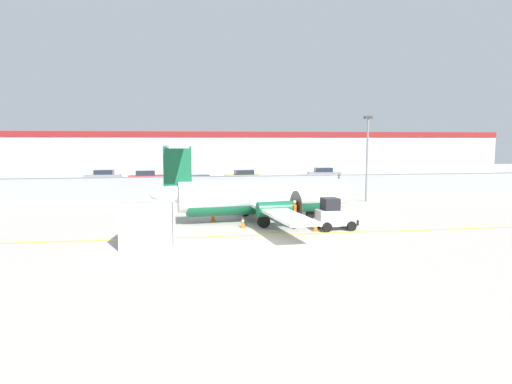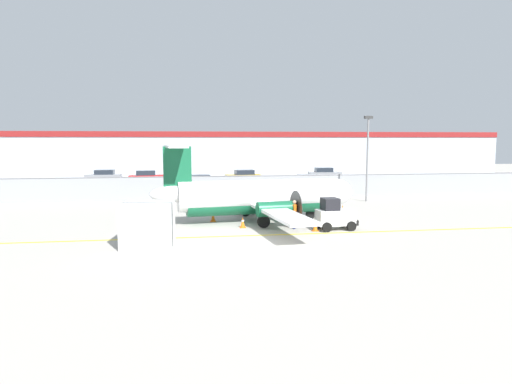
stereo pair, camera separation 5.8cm
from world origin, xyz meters
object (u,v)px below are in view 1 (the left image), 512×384
Objects in this scene: traffic_cone_far_left at (342,210)px; apron_light_pole at (367,151)px; parked_car_3 at (243,176)px; ground_crew_worker at (294,213)px; parked_car_2 at (200,182)px; parked_car_5 at (324,174)px; cargo_container at (148,225)px; parked_car_4 at (309,182)px; baggage_tug at (335,215)px; traffic_cone_far_right at (315,226)px; traffic_cone_near_right at (243,222)px; parked_car_0 at (103,176)px; commuter_airplane at (262,197)px; parked_car_1 at (146,177)px; traffic_cone_near_left at (213,217)px.

apron_light_pole is (4.35, 6.31, 3.99)m from traffic_cone_far_left.
apron_light_pole is (8.54, -17.26, 3.41)m from parked_car_3.
parked_car_2 is (-4.94, 21.19, -0.06)m from ground_crew_worker.
traffic_cone_far_left is 27.42m from parked_car_5.
traffic_cone_far_left is 0.15× the size of parked_car_2.
cargo_container reaches higher than parked_car_4.
traffic_cone_far_right is at bearing -172.26° from baggage_tug.
cargo_container is 6.75m from traffic_cone_near_right.
traffic_cone_far_right is 0.15× the size of parked_car_5.
cargo_container is 24.86m from parked_car_2.
ground_crew_worker is 0.40× the size of parked_car_0.
traffic_cone_near_right is 16.29m from apron_light_pole.
traffic_cone_near_right is at bearing -133.73° from commuter_airplane.
parked_car_1 is (-13.24, 29.64, 0.04)m from baggage_tug.
parked_car_1 is at bearing 123.76° from parked_car_2.
traffic_cone_near_left is (-3.13, 0.32, -1.29)m from commuter_airplane.
parked_car_1 is (5.26, -2.08, 0.00)m from parked_car_0.
traffic_cone_near_right is at bearing 46.08° from cargo_container.
parked_car_0 and parked_car_4 have the same top height.
baggage_tug is at bearing -49.21° from commuter_airplane.
ground_crew_worker and parked_car_1 have the same top height.
traffic_cone_near_left is (-6.90, 3.74, -0.54)m from baggage_tug.
baggage_tug is 3.75× the size of traffic_cone_near_left.
traffic_cone_near_left is 0.15× the size of parked_car_1.
parked_car_2 is at bearing -143.45° from parked_car_5.
traffic_cone_near_left is at bearing 144.82° from traffic_cone_far_right.
parked_car_0 is 25.23m from parked_car_4.
baggage_tug is at bearing -15.19° from traffic_cone_near_right.
parked_car_3 is (0.45, 28.28, -0.06)m from ground_crew_worker.
commuter_airplane reaches higher than parked_car_2.
commuter_airplane is at bearing 118.21° from parked_car_0.
parked_car_1 is (-12.00, 29.89, 0.58)m from traffic_cone_far_right.
cargo_container is 35.42m from parked_car_0.
baggage_tug is at bearing -75.88° from parked_car_2.
apron_light_pole is (2.74, -8.56, 3.41)m from parked_car_4.
baggage_tug is at bearing -113.82° from traffic_cone_far_left.
cargo_container is 7.48m from traffic_cone_near_left.
traffic_cone_far_right is 0.09× the size of apron_light_pole.
parked_car_5 is at bearing 82.96° from apron_light_pole.
parked_car_1 is at bearing 124.74° from ground_crew_worker.
apron_light_pole is at bearing 55.44° from traffic_cone_far_left.
parked_car_0 is at bearing 141.57° from apron_light_pole.
cargo_container is 0.36× the size of apron_light_pole.
parked_car_2 is (-5.96, 22.12, 0.58)m from traffic_cone_far_right.
apron_light_pole reaches higher than traffic_cone_near_right.
apron_light_pole reaches higher than ground_crew_worker.
apron_light_pole reaches higher than traffic_cone_near_left.
commuter_airplane is 6.71× the size of baggage_tug.
commuter_airplane is 3.71× the size of parked_car_1.
parked_car_4 is (1.61, 14.87, 0.58)m from traffic_cone_far_left.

